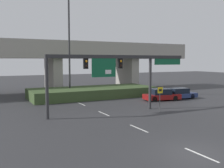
% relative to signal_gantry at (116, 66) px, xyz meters
% --- Properties ---
extents(ground_plane, '(160.00, 160.00, 0.00)m').
position_rel_signal_gantry_xyz_m(ground_plane, '(-1.31, -11.65, -4.43)').
color(ground_plane, '#2D2D30').
extents(lane_markings, '(0.14, 32.71, 0.01)m').
position_rel_signal_gantry_xyz_m(lane_markings, '(-1.31, 3.01, -4.43)').
color(lane_markings, silver).
rests_on(lane_markings, ground).
extents(signal_gantry, '(14.63, 0.44, 5.50)m').
position_rel_signal_gantry_xyz_m(signal_gantry, '(0.00, 0.00, 0.00)').
color(signal_gantry, '#2D2D30').
rests_on(signal_gantry, ground).
extents(speed_limit_sign, '(0.60, 0.11, 2.46)m').
position_rel_signal_gantry_xyz_m(speed_limit_sign, '(4.00, -1.61, -2.83)').
color(speed_limit_sign, '#4C4C4C').
rests_on(speed_limit_sign, ground).
extents(highway_light_pole_near, '(0.70, 0.36, 14.69)m').
position_rel_signal_gantry_xyz_m(highway_light_pole_near, '(-0.76, 11.94, 3.29)').
color(highway_light_pole_near, '#2D2D30').
rests_on(highway_light_pole_near, ground).
extents(overpass_bridge, '(46.93, 7.33, 7.90)m').
position_rel_signal_gantry_xyz_m(overpass_bridge, '(-1.31, 18.49, 1.13)').
color(overpass_bridge, '#A39E93').
rests_on(overpass_bridge, ground).
extents(grass_embankment, '(16.86, 6.55, 1.28)m').
position_rel_signal_gantry_xyz_m(grass_embankment, '(2.15, 10.82, -3.79)').
color(grass_embankment, '#384C28').
rests_on(grass_embankment, ground).
extents(parked_sedan_near_right, '(4.77, 2.69, 1.47)m').
position_rel_signal_gantry_xyz_m(parked_sedan_near_right, '(8.63, 4.15, -3.75)').
color(parked_sedan_near_right, maroon).
rests_on(parked_sedan_near_right, ground).
extents(parked_sedan_mid_right, '(4.68, 1.90, 1.40)m').
position_rel_signal_gantry_xyz_m(parked_sedan_mid_right, '(11.56, 4.19, -3.78)').
color(parked_sedan_mid_right, navy).
rests_on(parked_sedan_mid_right, ground).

